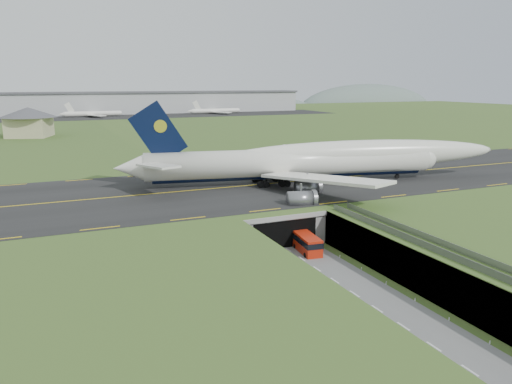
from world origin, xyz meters
name	(u,v)px	position (x,y,z in m)	size (l,w,h in m)	color
ground	(308,264)	(0.00, 0.00, 0.00)	(900.00, 900.00, 0.00)	#324E1F
airfield_deck	(308,246)	(0.00, 0.00, 3.00)	(800.00, 800.00, 6.00)	gray
trench_road	(333,280)	(0.00, -7.50, 0.10)	(12.00, 75.00, 0.20)	slate
taxiway	(233,187)	(0.00, 33.00, 6.09)	(800.00, 44.00, 0.18)	black
tunnel_portal	(264,218)	(0.00, 16.71, 3.33)	(17.00, 22.30, 6.00)	gray
guideway	(454,261)	(11.00, -19.11, 5.32)	(3.00, 53.00, 7.05)	#A8A8A3
jumbo_jet	(318,160)	(19.33, 30.25, 11.14)	(87.61, 56.85, 19.16)	white
shuttle_tram	(307,244)	(2.46, 4.64, 1.65)	(3.62, 7.60, 2.99)	red
service_building	(29,119)	(-41.21, 159.88, 13.23)	(28.21, 28.21, 12.21)	#BCB688
cargo_terminal	(96,103)	(-0.06, 299.41, 13.96)	(320.00, 67.00, 15.60)	#B2B2B2
distant_hills	(151,115)	(64.38, 430.00, -4.00)	(700.00, 91.00, 60.00)	slate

